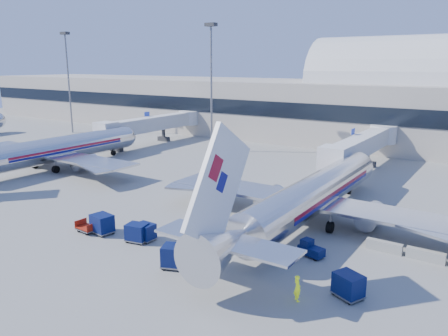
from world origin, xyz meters
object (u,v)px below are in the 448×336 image
Objects in this scene: jetbridge_mid at (156,123)px; cart_solo_far at (348,285)px; barrier_near at (384,246)px; cart_train_b at (137,232)px; airliner_main at (310,196)px; mast_far_west at (68,68)px; cart_solo_near at (175,256)px; cart_train_a at (145,232)px; tug_lead at (214,233)px; cart_open_red at (87,228)px; tug_left at (199,215)px; tug_right at (311,249)px; barrier_mid at (426,255)px; jetbridge_near at (364,144)px; ramp_worker at (297,288)px; cart_train_c at (102,224)px; airliner_mid at (49,151)px; mast_west at (211,69)px.

jetbridge_mid is 11.38× the size of cart_solo_far.
jetbridge_mid is 59.90m from barrier_near.
airliner_main is at bearing 36.89° from cart_train_b.
mast_far_west is 77.83m from cart_solo_near.
cart_train_b is at bearing -130.95° from airliner_main.
cart_train_a is at bearing -32.44° from mast_far_west.
barrier_near is at bearing -11.95° from tug_lead.
cart_open_red is (-11.86, 1.06, -0.61)m from cart_solo_near.
airliner_main reaches higher than jetbridge_mid.
tug_right is at bearing -106.55° from tug_left.
jetbridge_mid is 10.19× the size of tug_lead.
cart_solo_near is (-16.20, -12.35, 0.54)m from barrier_mid.
barrier_mid is (13.70, -28.81, -3.48)m from jetbridge_near.
jetbridge_mid reaches higher than cart_solo_near.
tug_lead is 8.81m from tug_right.
jetbridge_mid is at bearing 101.17° from tug_lead.
mast_far_west is 12.18× the size of ramp_worker.
cart_train_b reaches higher than tug_right.
cart_open_red is (-14.36, -40.10, -3.55)m from jetbridge_near.
jetbridge_near reaches higher than cart_solo_far.
barrier_mid is at bearing 12.53° from cart_train_b.
airliner_main is 26.43m from jetbridge_near.
barrier_near and barrier_mid have the same top height.
barrier_near is (10.40, -28.81, -3.48)m from jetbridge_near.
cart_open_red is (-5.65, -0.99, -0.52)m from cart_train_b.
jetbridge_near is 9.17× the size of barrier_mid.
tug_left is 1.14× the size of cart_train_c.
barrier_near is at bearing 28.09° from cart_train_a.
tug_left reaches higher than tug_lead.
barrier_mid is 28.65m from cart_train_c.
mast_far_west reaches higher than jetbridge_near.
ramp_worker is (-6.15, -11.56, 0.48)m from barrier_mid.
jetbridge_mid is (-2.40, 26.30, 1.00)m from airliner_mid.
jetbridge_mid is 27.82m from mast_far_west.
jetbridge_near reaches higher than tug_lead.
cart_solo_far is (18.63, 0.44, 0.08)m from cart_train_a.
tug_lead is 1.32× the size of cart_open_red.
jetbridge_mid is at bearing 152.65° from barrier_mid.
jetbridge_near is 41.65m from cart_train_c.
cart_train_c is (-4.55, -1.03, 0.14)m from cart_train_a.
mast_far_west is at bearing -179.32° from jetbridge_near.
jetbridge_near is at bearing 78.57° from cart_train_a.
airliner_mid is at bearing 177.31° from barrier_mid.
jetbridge_near is 1.22× the size of mast_far_west.
airliner_main is 20.42× the size of cart_train_a.
ramp_worker is at bearing 2.86° from cart_open_red.
cart_train_b is at bearing -151.68° from barrier_near.
cart_open_red is at bearing -158.07° from barrier_mid.
barrier_near is 21.08m from cart_train_a.
cart_train_c is at bearing -69.17° from mast_west.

